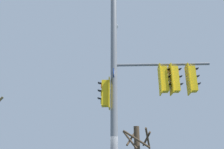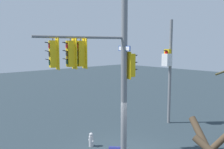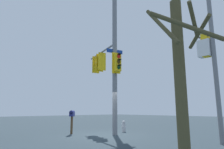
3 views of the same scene
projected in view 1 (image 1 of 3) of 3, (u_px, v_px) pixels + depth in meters
The scene contains 1 object.
main_signal_pole_assembly at pixel (133, 77), 10.08m from camera, with size 4.01×4.68×9.73m.
Camera 1 is at (9.56, -2.72, 1.50)m, focal length 37.25 mm.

